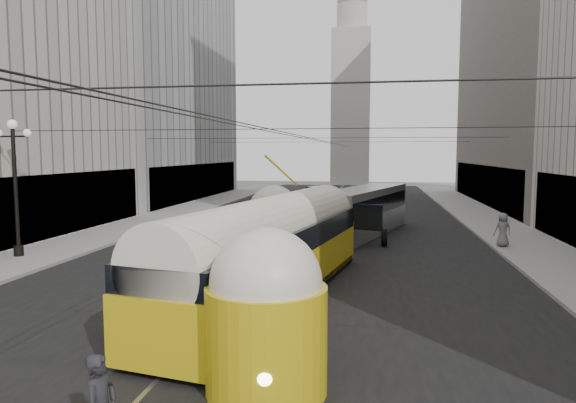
% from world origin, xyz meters
% --- Properties ---
extents(road, '(20.00, 85.00, 0.02)m').
position_xyz_m(road, '(0.00, 32.50, 0.00)').
color(road, black).
rests_on(road, ground).
extents(sidewalk_left, '(4.00, 72.00, 0.15)m').
position_xyz_m(sidewalk_left, '(-12.00, 36.00, 0.07)').
color(sidewalk_left, gray).
rests_on(sidewalk_left, ground).
extents(sidewalk_right, '(4.00, 72.00, 0.15)m').
position_xyz_m(sidewalk_right, '(12.00, 36.00, 0.07)').
color(sidewalk_right, gray).
rests_on(sidewalk_right, ground).
extents(rail_left, '(0.12, 85.00, 0.04)m').
position_xyz_m(rail_left, '(-0.75, 32.50, 0.00)').
color(rail_left, gray).
rests_on(rail_left, ground).
extents(rail_right, '(0.12, 85.00, 0.04)m').
position_xyz_m(rail_right, '(0.75, 32.50, 0.00)').
color(rail_right, gray).
rests_on(rail_right, ground).
extents(building_left_far, '(12.60, 28.60, 28.60)m').
position_xyz_m(building_left_far, '(-19.99, 48.00, 14.31)').
color(building_left_far, '#999999').
rests_on(building_left_far, ground).
extents(building_right_far, '(12.60, 32.60, 32.60)m').
position_xyz_m(building_right_far, '(20.00, 48.00, 16.31)').
color(building_right_far, '#514C47').
rests_on(building_right_far, ground).
extents(distant_tower, '(6.00, 6.00, 31.36)m').
position_xyz_m(distant_tower, '(0.00, 80.00, 14.97)').
color(distant_tower, '#B2AFA8').
rests_on(distant_tower, ground).
extents(lamppost_left_mid, '(1.86, 0.44, 6.37)m').
position_xyz_m(lamppost_left_mid, '(-12.60, 18.00, 3.74)').
color(lamppost_left_mid, black).
rests_on(lamppost_left_mid, sidewalk_left).
extents(catenary, '(25.00, 72.00, 0.23)m').
position_xyz_m(catenary, '(0.12, 31.49, 5.88)').
color(catenary, black).
rests_on(catenary, ground).
extents(streetcar, '(5.02, 15.90, 3.53)m').
position_xyz_m(streetcar, '(0.50, 13.44, 1.73)').
color(streetcar, gold).
rests_on(streetcar, ground).
extents(city_bus, '(5.49, 11.61, 2.85)m').
position_xyz_m(city_bus, '(3.30, 28.01, 1.56)').
color(city_bus, '#9D9FA3').
rests_on(city_bus, ground).
extents(sedan_white_far, '(2.96, 5.12, 1.52)m').
position_xyz_m(sedan_white_far, '(2.25, 45.44, 0.69)').
color(sedan_white_far, silver).
rests_on(sedan_white_far, ground).
extents(sedan_dark_far, '(3.08, 4.42, 1.29)m').
position_xyz_m(sedan_dark_far, '(-2.34, 52.35, 0.58)').
color(sedan_dark_far, black).
rests_on(sedan_dark_far, ground).
extents(pedestrian_sidewalk_right, '(0.94, 0.67, 1.76)m').
position_xyz_m(pedestrian_sidewalk_right, '(10.50, 24.36, 1.03)').
color(pedestrian_sidewalk_right, slate).
rests_on(pedestrian_sidewalk_right, sidewalk_right).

